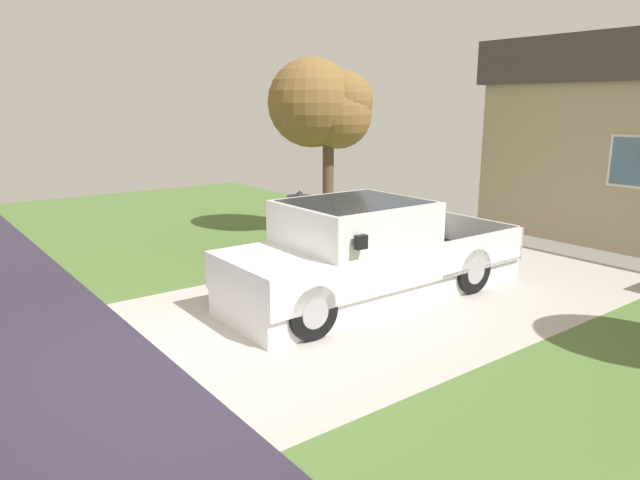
{
  "coord_description": "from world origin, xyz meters",
  "views": [
    {
      "loc": [
        6.73,
        -2.66,
        3.24
      ],
      "look_at": [
        -0.83,
        3.09,
        0.99
      ],
      "focal_mm": 32.52,
      "sensor_mm": 36.0,
      "label": 1
    }
  ],
  "objects_px": {
    "person_with_hat": "(300,230)",
    "handbag": "(288,274)",
    "front_yard_tree": "(324,106)",
    "pickup_truck": "(358,256)"
  },
  "relations": [
    {
      "from": "front_yard_tree",
      "to": "person_with_hat",
      "type": "bearing_deg",
      "value": -44.62
    },
    {
      "from": "pickup_truck",
      "to": "handbag",
      "type": "distance_m",
      "value": 1.74
    },
    {
      "from": "handbag",
      "to": "pickup_truck",
      "type": "bearing_deg",
      "value": 12.32
    },
    {
      "from": "person_with_hat",
      "to": "handbag",
      "type": "relative_size",
      "value": 3.74
    },
    {
      "from": "person_with_hat",
      "to": "front_yard_tree",
      "type": "xyz_separation_m",
      "value": [
        -2.6,
        2.57,
        2.22
      ]
    },
    {
      "from": "person_with_hat",
      "to": "handbag",
      "type": "xyz_separation_m",
      "value": [
        0.05,
        -0.32,
        -0.79
      ]
    },
    {
      "from": "pickup_truck",
      "to": "person_with_hat",
      "type": "xyz_separation_m",
      "value": [
        -1.63,
        -0.03,
        0.16
      ]
    },
    {
      "from": "front_yard_tree",
      "to": "pickup_truck",
      "type": "bearing_deg",
      "value": -30.98
    },
    {
      "from": "handbag",
      "to": "front_yard_tree",
      "type": "distance_m",
      "value": 4.94
    },
    {
      "from": "pickup_truck",
      "to": "person_with_hat",
      "type": "relative_size",
      "value": 3.27
    }
  ]
}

